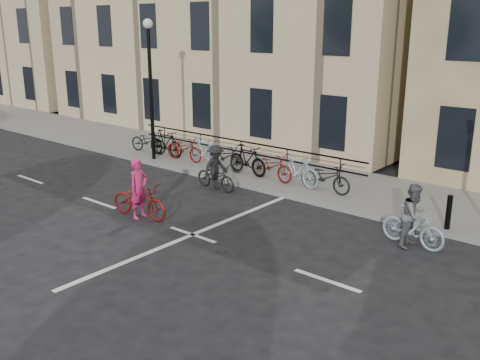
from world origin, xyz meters
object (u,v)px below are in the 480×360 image
Objects in this scene: cyclist_grey at (413,221)px; cyclist_dark at (216,172)px; lamp_post at (150,72)px; cyclist_pink at (139,197)px.

cyclist_grey is 0.97× the size of cyclist_dark.
cyclist_grey is (11.11, -1.46, -2.85)m from lamp_post.
lamp_post is 5.29m from cyclist_dark.
cyclist_dark is (4.29, -1.09, -2.90)m from lamp_post.
cyclist_dark is at bearing -5.18° from cyclist_pink.
cyclist_pink is 7.30m from cyclist_grey.
cyclist_pink reaches higher than cyclist_grey.
lamp_post is 2.68× the size of cyclist_pink.
cyclist_grey is at bearing -73.84° from cyclist_pink.
lamp_post reaches higher than cyclist_grey.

